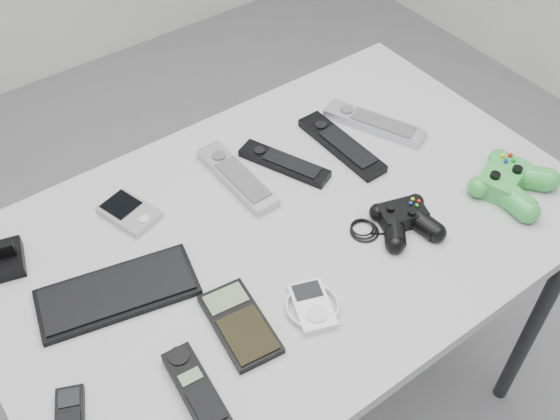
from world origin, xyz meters
TOP-DOWN VIEW (x-y plane):
  - floor at (0.00, 0.00)m, footprint 3.50×3.50m
  - desk at (-0.00, -0.10)m, footprint 1.13×0.72m
  - pda_keyboard at (-0.33, -0.05)m, footprint 0.29×0.17m
  - pda at (-0.23, 0.10)m, footprint 0.10×0.13m
  - remote_silver_a at (-0.01, 0.06)m, footprint 0.06×0.22m
  - remote_black_a at (0.09, 0.04)m, footprint 0.12×0.20m
  - remote_black_b at (0.22, 0.01)m, footprint 0.06×0.23m
  - remote_silver_b at (0.32, 0.02)m, footprint 0.14×0.23m
  - mobile_phone at (-0.49, -0.21)m, footprint 0.08×0.10m
  - cordless_handset at (-0.32, -0.29)m, footprint 0.06×0.16m
  - calculator at (-0.20, -0.23)m, footprint 0.10×0.17m
  - mp3_player at (-0.08, -0.27)m, footprint 0.12×0.13m
  - controller_black at (0.17, -0.23)m, footprint 0.23×0.18m
  - controller_green at (0.41, -0.28)m, footprint 0.19×0.20m

SIDE VIEW (x-z plane):
  - floor at x=0.00m, z-range 0.00..0.00m
  - desk at x=0.00m, z-range 0.31..1.07m
  - mobile_phone at x=-0.49m, z-range 0.75..0.77m
  - calculator at x=-0.20m, z-range 0.75..0.77m
  - pda_keyboard at x=-0.33m, z-range 0.75..0.77m
  - pda at x=-0.23m, z-range 0.75..0.77m
  - mp3_player at x=-0.08m, z-range 0.75..0.77m
  - remote_black_a at x=0.09m, z-range 0.75..0.77m
  - remote_black_b at x=0.22m, z-range 0.75..0.78m
  - remote_silver_b at x=0.32m, z-range 0.75..0.78m
  - cordless_handset at x=-0.32m, z-range 0.75..0.78m
  - remote_silver_a at x=-0.01m, z-range 0.75..0.78m
  - controller_black at x=0.17m, z-range 0.75..0.80m
  - controller_green at x=0.41m, z-range 0.75..0.81m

